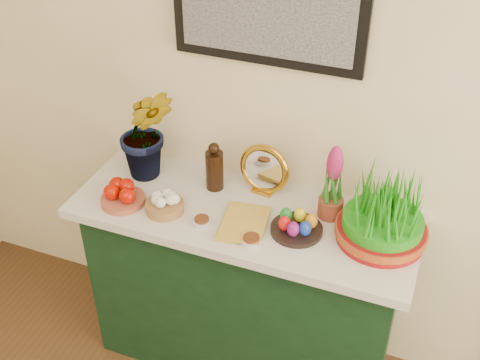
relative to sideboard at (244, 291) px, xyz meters
name	(u,v)px	position (x,y,z in m)	size (l,w,h in m)	color
sideboard	(244,291)	(0.00, 0.00, 0.00)	(1.30, 0.45, 0.85)	black
tablecloth	(244,214)	(0.00, 0.00, 0.45)	(1.40, 0.55, 0.04)	silver
hyacinth_green	(145,118)	(-0.47, 0.08, 0.75)	(0.28, 0.24, 0.56)	#2D7A22
apple_bowl	(122,195)	(-0.48, -0.14, 0.50)	(0.22, 0.22, 0.09)	#AA5237
garlic_basket	(164,204)	(-0.30, -0.12, 0.50)	(0.17, 0.17, 0.09)	#AB7645
vinegar_cruet	(214,168)	(-0.17, 0.10, 0.56)	(0.08, 0.08, 0.22)	black
mirror	(264,170)	(0.03, 0.15, 0.57)	(0.22, 0.08, 0.22)	#C08C23
book	(222,219)	(-0.05, -0.11, 0.48)	(0.16, 0.23, 0.03)	gold
spice_dish_left	(202,221)	(-0.12, -0.14, 0.48)	(0.07, 0.07, 0.03)	silver
spice_dish_right	(251,240)	(0.10, -0.18, 0.48)	(0.08, 0.08, 0.03)	silver
egg_plate	(297,226)	(0.23, -0.06, 0.50)	(0.22, 0.22, 0.08)	black
hyacinth_pink	(333,186)	(0.33, 0.09, 0.61)	(0.10, 0.10, 0.32)	brown
wheatgrass_sabzeh	(384,213)	(0.54, 0.02, 0.59)	(0.34, 0.34, 0.28)	maroon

